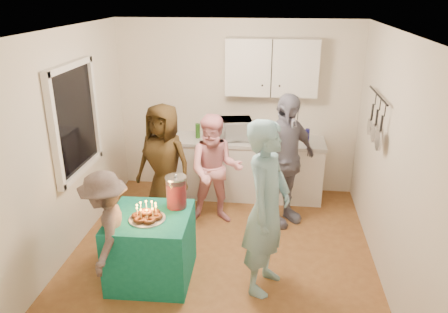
# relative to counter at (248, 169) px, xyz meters

# --- Properties ---
(floor) EXTENTS (4.00, 4.00, 0.00)m
(floor) POSITION_rel_counter_xyz_m (-0.20, -1.70, -0.43)
(floor) COLOR brown
(floor) RESTS_ON ground
(ceiling) EXTENTS (4.00, 4.00, 0.00)m
(ceiling) POSITION_rel_counter_xyz_m (-0.20, -1.70, 2.17)
(ceiling) COLOR white
(ceiling) RESTS_ON floor
(back_wall) EXTENTS (3.60, 3.60, 0.00)m
(back_wall) POSITION_rel_counter_xyz_m (-0.20, 0.30, 0.87)
(back_wall) COLOR silver
(back_wall) RESTS_ON floor
(left_wall) EXTENTS (4.00, 4.00, 0.00)m
(left_wall) POSITION_rel_counter_xyz_m (-2.00, -1.70, 0.87)
(left_wall) COLOR silver
(left_wall) RESTS_ON floor
(right_wall) EXTENTS (4.00, 4.00, 0.00)m
(right_wall) POSITION_rel_counter_xyz_m (1.60, -1.70, 0.87)
(right_wall) COLOR silver
(right_wall) RESTS_ON floor
(window_night) EXTENTS (0.04, 1.00, 1.20)m
(window_night) POSITION_rel_counter_xyz_m (-1.97, -1.40, 1.12)
(window_night) COLOR black
(window_night) RESTS_ON left_wall
(counter) EXTENTS (2.20, 0.58, 0.86)m
(counter) POSITION_rel_counter_xyz_m (0.00, 0.00, 0.00)
(counter) COLOR white
(counter) RESTS_ON floor
(countertop) EXTENTS (2.24, 0.62, 0.05)m
(countertop) POSITION_rel_counter_xyz_m (0.00, -0.00, 0.46)
(countertop) COLOR beige
(countertop) RESTS_ON counter
(upper_cabinet) EXTENTS (1.30, 0.30, 0.80)m
(upper_cabinet) POSITION_rel_counter_xyz_m (0.30, 0.15, 1.52)
(upper_cabinet) COLOR white
(upper_cabinet) RESTS_ON back_wall
(pot_rack) EXTENTS (0.12, 1.00, 0.60)m
(pot_rack) POSITION_rel_counter_xyz_m (1.52, -1.00, 1.17)
(pot_rack) COLOR black
(pot_rack) RESTS_ON right_wall
(microwave) EXTENTS (0.60, 0.46, 0.30)m
(microwave) POSITION_rel_counter_xyz_m (-0.24, 0.00, 0.63)
(microwave) COLOR white
(microwave) RESTS_ON countertop
(party_table) EXTENTS (0.88, 0.88, 0.76)m
(party_table) POSITION_rel_counter_xyz_m (-0.90, -2.16, -0.05)
(party_table) COLOR #11745D
(party_table) RESTS_ON floor
(donut_cake) EXTENTS (0.38, 0.38, 0.18)m
(donut_cake) POSITION_rel_counter_xyz_m (-0.90, -2.23, 0.42)
(donut_cake) COLOR #381C0C
(donut_cake) RESTS_ON party_table
(punch_jar) EXTENTS (0.22, 0.22, 0.34)m
(punch_jar) POSITION_rel_counter_xyz_m (-0.65, -1.92, 0.50)
(punch_jar) COLOR red
(punch_jar) RESTS_ON party_table
(man_birthday) EXTENTS (0.64, 0.78, 1.86)m
(man_birthday) POSITION_rel_counter_xyz_m (0.33, -2.17, 0.50)
(man_birthday) COLOR #85B6C2
(man_birthday) RESTS_ON floor
(woman_back_left) EXTENTS (0.91, 0.73, 1.62)m
(woman_back_left) POSITION_rel_counter_xyz_m (-1.07, -0.82, 0.38)
(woman_back_left) COLOR #563C18
(woman_back_left) RESTS_ON floor
(woman_back_center) EXTENTS (0.79, 0.64, 1.51)m
(woman_back_center) POSITION_rel_counter_xyz_m (-0.37, -0.85, 0.33)
(woman_back_center) COLOR pink
(woman_back_center) RESTS_ON floor
(woman_back_right) EXTENTS (1.07, 1.03, 1.79)m
(woman_back_right) POSITION_rel_counter_xyz_m (0.52, -0.75, 0.46)
(woman_back_right) COLOR black
(woman_back_right) RESTS_ON floor
(child_near_left) EXTENTS (0.66, 0.94, 1.32)m
(child_near_left) POSITION_rel_counter_xyz_m (-1.29, -2.36, 0.23)
(child_near_left) COLOR #504240
(child_near_left) RESTS_ON floor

